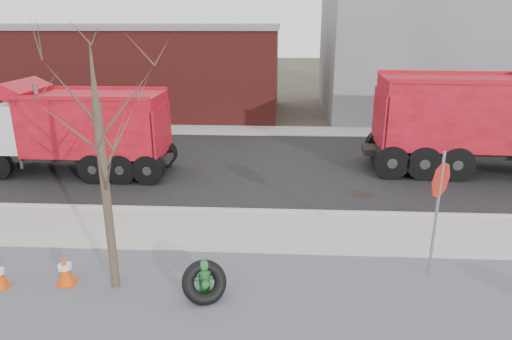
# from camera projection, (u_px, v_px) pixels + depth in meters

# --- Properties ---
(ground) EXTENTS (120.00, 120.00, 0.00)m
(ground) POSITION_uv_depth(u_px,v_px,m) (268.00, 236.00, 12.16)
(ground) COLOR #383328
(ground) RESTS_ON ground
(gravel_verge) EXTENTS (60.00, 5.00, 0.03)m
(gravel_verge) POSITION_uv_depth(u_px,v_px,m) (262.00, 317.00, 8.83)
(gravel_verge) COLOR slate
(gravel_verge) RESTS_ON ground
(sidewalk) EXTENTS (60.00, 2.50, 0.06)m
(sidewalk) POSITION_uv_depth(u_px,v_px,m) (268.00, 231.00, 12.38)
(sidewalk) COLOR #9E9B93
(sidewalk) RESTS_ON ground
(curb) EXTENTS (60.00, 0.15, 0.11)m
(curb) POSITION_uv_depth(u_px,v_px,m) (269.00, 211.00, 13.61)
(curb) COLOR #9E9B93
(curb) RESTS_ON ground
(road) EXTENTS (60.00, 9.40, 0.02)m
(road) POSITION_uv_depth(u_px,v_px,m) (273.00, 165.00, 18.13)
(road) COLOR black
(road) RESTS_ON ground
(far_sidewalk) EXTENTS (60.00, 2.00, 0.06)m
(far_sidewalk) POSITION_uv_depth(u_px,v_px,m) (275.00, 131.00, 23.52)
(far_sidewalk) COLOR #9E9B93
(far_sidewalk) RESTS_ON ground
(building_grey) EXTENTS (12.00, 10.00, 8.00)m
(building_grey) POSITION_uv_depth(u_px,v_px,m) (427.00, 46.00, 27.49)
(building_grey) COLOR gray
(building_grey) RESTS_ON ground
(building_brick) EXTENTS (20.20, 8.20, 5.30)m
(building_brick) POSITION_uv_depth(u_px,v_px,m) (114.00, 68.00, 27.97)
(building_brick) COLOR maroon
(building_brick) RESTS_ON ground
(bare_tree) EXTENTS (3.20, 3.20, 5.20)m
(bare_tree) POSITION_uv_depth(u_px,v_px,m) (100.00, 139.00, 8.83)
(bare_tree) COLOR #382D23
(bare_tree) RESTS_ON ground
(fire_hydrant) EXTENTS (0.47, 0.46, 0.83)m
(fire_hydrant) POSITION_uv_depth(u_px,v_px,m) (204.00, 280.00, 9.44)
(fire_hydrant) COLOR #2B7233
(fire_hydrant) RESTS_ON ground
(truck_tire) EXTENTS (1.10, 0.98, 0.91)m
(truck_tire) POSITION_uv_depth(u_px,v_px,m) (204.00, 282.00, 9.29)
(truck_tire) COLOR black
(truck_tire) RESTS_ON ground
(stop_sign) EXTENTS (0.57, 0.59, 2.92)m
(stop_sign) POSITION_uv_depth(u_px,v_px,m) (439.00, 194.00, 9.68)
(stop_sign) COLOR gray
(stop_sign) RESTS_ON ground
(traffic_cone_near) EXTENTS (0.38, 0.38, 0.72)m
(traffic_cone_near) POSITION_uv_depth(u_px,v_px,m) (65.00, 270.00, 9.83)
(traffic_cone_near) COLOR #E24607
(traffic_cone_near) RESTS_ON ground
(dump_truck_red_a) EXTENTS (10.07, 3.13, 3.99)m
(dump_truck_red_a) POSITION_uv_depth(u_px,v_px,m) (496.00, 119.00, 16.68)
(dump_truck_red_a) COLOR black
(dump_truck_red_a) RESTS_ON ground
(dump_truck_red_b) EXTENTS (8.08, 2.38, 3.42)m
(dump_truck_red_b) POSITION_uv_depth(u_px,v_px,m) (69.00, 128.00, 16.58)
(dump_truck_red_b) COLOR black
(dump_truck_red_b) RESTS_ON ground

